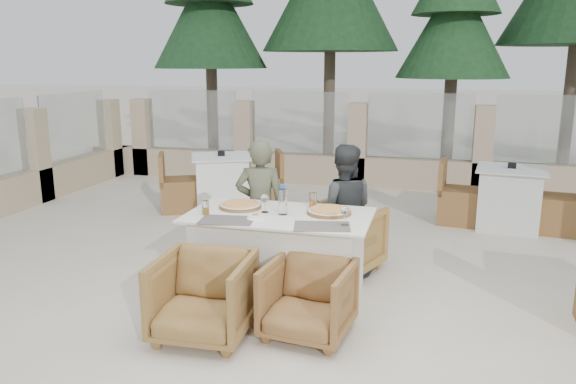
% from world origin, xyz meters
% --- Properties ---
extents(ground, '(80.00, 80.00, 0.00)m').
position_xyz_m(ground, '(0.00, 0.00, 0.00)').
color(ground, beige).
rests_on(ground, ground).
extents(sand_patch, '(30.00, 16.00, 0.01)m').
position_xyz_m(sand_patch, '(0.00, 14.00, 0.01)').
color(sand_patch, beige).
rests_on(sand_patch, ground).
extents(perimeter_wall_far, '(10.00, 0.34, 1.60)m').
position_xyz_m(perimeter_wall_far, '(0.00, 4.80, 0.80)').
color(perimeter_wall_far, tan).
rests_on(perimeter_wall_far, ground).
extents(pine_far_left, '(2.42, 2.42, 5.50)m').
position_xyz_m(pine_far_left, '(-3.50, 7.00, 2.75)').
color(pine_far_left, '#1C4221').
rests_on(pine_far_left, ground).
extents(pine_mid_left, '(2.86, 2.86, 6.50)m').
position_xyz_m(pine_mid_left, '(-1.00, 7.50, 3.25)').
color(pine_mid_left, '#1C4421').
rests_on(pine_mid_left, ground).
extents(pine_centre, '(2.20, 2.20, 5.00)m').
position_xyz_m(pine_centre, '(1.50, 7.20, 2.50)').
color(pine_centre, '#204A24').
rests_on(pine_centre, ground).
extents(dining_table, '(1.60, 0.90, 0.77)m').
position_xyz_m(dining_table, '(-0.02, -0.01, 0.39)').
color(dining_table, silver).
rests_on(dining_table, ground).
extents(placemat_near_left, '(0.49, 0.36, 0.00)m').
position_xyz_m(placemat_near_left, '(-0.39, -0.31, 0.77)').
color(placemat_near_left, '#5C554E').
rests_on(placemat_near_left, dining_table).
extents(placemat_near_right, '(0.50, 0.38, 0.00)m').
position_xyz_m(placemat_near_right, '(0.42, -0.28, 0.77)').
color(placemat_near_right, '#625D54').
rests_on(placemat_near_right, dining_table).
extents(pizza_left, '(0.40, 0.40, 0.05)m').
position_xyz_m(pizza_left, '(-0.42, 0.11, 0.79)').
color(pizza_left, '#CB531B').
rests_on(pizza_left, dining_table).
extents(pizza_right, '(0.44, 0.44, 0.05)m').
position_xyz_m(pizza_right, '(0.40, 0.11, 0.80)').
color(pizza_right, orange).
rests_on(pizza_right, dining_table).
extents(water_bottle, '(0.10, 0.10, 0.27)m').
position_xyz_m(water_bottle, '(0.01, -0.01, 0.90)').
color(water_bottle, silver).
rests_on(water_bottle, dining_table).
extents(wine_glass_centre, '(0.10, 0.10, 0.18)m').
position_xyz_m(wine_glass_centre, '(-0.16, 0.02, 0.86)').
color(wine_glass_centre, white).
rests_on(wine_glass_centre, dining_table).
extents(wine_glass_corner, '(0.10, 0.10, 0.18)m').
position_xyz_m(wine_glass_corner, '(0.59, -0.21, 0.86)').
color(wine_glass_corner, white).
rests_on(wine_glass_corner, dining_table).
extents(beer_glass_left, '(0.08, 0.08, 0.13)m').
position_xyz_m(beer_glass_left, '(-0.63, -0.18, 0.83)').
color(beer_glass_left, orange).
rests_on(beer_glass_left, dining_table).
extents(beer_glass_right, '(0.09, 0.09, 0.14)m').
position_xyz_m(beer_glass_right, '(0.22, 0.28, 0.84)').
color(beer_glass_right, orange).
rests_on(beer_glass_right, dining_table).
extents(olive_dish, '(0.14, 0.14, 0.04)m').
position_xyz_m(olive_dish, '(-0.18, -0.20, 0.79)').
color(olive_dish, white).
rests_on(olive_dish, dining_table).
extents(armchair_far_left, '(0.64, 0.66, 0.57)m').
position_xyz_m(armchair_far_left, '(-0.49, 0.88, 0.28)').
color(armchair_far_left, olive).
rests_on(armchair_far_left, ground).
extents(armchair_far_right, '(0.94, 0.95, 0.67)m').
position_xyz_m(armchair_far_right, '(0.40, 0.77, 0.34)').
color(armchair_far_right, olive).
rests_on(armchair_far_right, ground).
extents(armchair_near_left, '(0.72, 0.74, 0.65)m').
position_xyz_m(armchair_near_left, '(-0.38, -0.88, 0.32)').
color(armchair_near_left, olive).
rests_on(armchair_near_left, ground).
extents(armchair_near_right, '(0.71, 0.72, 0.59)m').
position_xyz_m(armchair_near_right, '(0.39, -0.66, 0.30)').
color(armchair_near_right, brown).
rests_on(armchair_near_right, ground).
extents(diner_left, '(0.54, 0.42, 1.34)m').
position_xyz_m(diner_left, '(-0.37, 0.54, 0.67)').
color(diner_left, '#4F533C').
rests_on(diner_left, ground).
extents(diner_right, '(0.70, 0.59, 1.30)m').
position_xyz_m(diner_right, '(0.42, 0.72, 0.65)').
color(diner_right, '#35383A').
rests_on(diner_right, ground).
extents(bg_table_a, '(1.83, 1.42, 0.77)m').
position_xyz_m(bg_table_a, '(-1.64, 2.76, 0.39)').
color(bg_table_a, white).
rests_on(bg_table_a, ground).
extents(bg_table_b, '(1.72, 1.00, 0.77)m').
position_xyz_m(bg_table_b, '(2.21, 2.81, 0.39)').
color(bg_table_b, silver).
rests_on(bg_table_b, ground).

